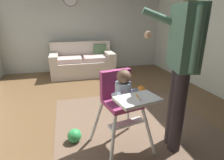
# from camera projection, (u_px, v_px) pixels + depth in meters

# --- Properties ---
(ground) EXTENTS (6.06, 7.29, 0.10)m
(ground) POSITION_uv_depth(u_px,v_px,m) (110.00, 119.00, 2.83)
(ground) COLOR brown
(wall_far) EXTENTS (5.26, 0.06, 2.64)m
(wall_far) POSITION_uv_depth(u_px,v_px,m) (85.00, 23.00, 5.02)
(wall_far) COLOR beige
(wall_far) RESTS_ON ground
(area_rug) EXTENTS (2.19, 2.58, 0.01)m
(area_rug) POSITION_uv_depth(u_px,v_px,m) (139.00, 132.00, 2.41)
(area_rug) COLOR brown
(area_rug) RESTS_ON ground
(couch) EXTENTS (1.63, 0.86, 0.86)m
(couch) POSITION_uv_depth(u_px,v_px,m) (83.00, 62.00, 4.83)
(couch) COLOR beige
(couch) RESTS_ON ground
(high_chair) EXTENTS (0.71, 0.81, 0.97)m
(high_chair) POSITION_uv_depth(u_px,v_px,m) (122.00, 96.00, 1.93)
(high_chair) COLOR white
(high_chair) RESTS_ON ground
(adult_standing) EXTENTS (0.51, 0.57, 1.77)m
(adult_standing) POSITION_uv_depth(u_px,v_px,m) (181.00, 64.00, 1.84)
(adult_standing) COLOR #2F282A
(adult_standing) RESTS_ON ground
(toy_ball) EXTENTS (0.17, 0.17, 0.17)m
(toy_ball) POSITION_uv_depth(u_px,v_px,m) (75.00, 136.00, 2.20)
(toy_ball) COLOR green
(toy_ball) RESTS_ON ground
(toy_ball_second) EXTENTS (0.18, 0.18, 0.18)m
(toy_ball_second) POSITION_uv_depth(u_px,v_px,m) (141.00, 90.00, 3.60)
(toy_ball_second) COLOR orange
(toy_ball_second) RESTS_ON ground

